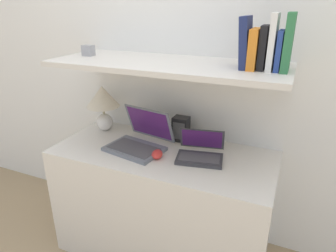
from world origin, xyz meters
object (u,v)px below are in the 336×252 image
(book_orange, at_px, (254,49))
(shelf_gadget, at_px, (88,50))
(computer_mouse, at_px, (158,154))
(book_black, at_px, (264,48))
(book_navy, at_px, (246,43))
(laptop_large, at_px, (139,140))
(book_blue, at_px, (279,51))
(laptop_small, at_px, (200,152))
(router_box, at_px, (181,129))
(book_white, at_px, (273,42))
(book_green, at_px, (289,42))
(table_lamp, at_px, (103,101))

(book_orange, distance_m, shelf_gadget, 0.96)
(computer_mouse, bearing_deg, book_black, 16.10)
(book_navy, bearing_deg, computer_mouse, -160.77)
(laptop_large, relative_size, book_blue, 2.06)
(shelf_gadget, bearing_deg, book_orange, 0.00)
(laptop_small, distance_m, computer_mouse, 0.24)
(book_navy, bearing_deg, router_box, 160.97)
(book_black, xyz_separation_m, book_orange, (-0.04, 0.00, -0.01))
(laptop_small, relative_size, book_white, 1.14)
(book_black, bearing_deg, book_green, 0.00)
(book_blue, relative_size, book_white, 0.71)
(table_lamp, distance_m, book_black, 1.07)
(table_lamp, bearing_deg, book_blue, -4.03)
(table_lamp, xyz_separation_m, book_black, (0.98, -0.07, 0.40))
(router_box, bearing_deg, book_black, -15.68)
(book_white, xyz_separation_m, book_navy, (-0.12, 0.00, -0.01))
(laptop_large, height_order, computer_mouse, laptop_large)
(table_lamp, height_order, book_orange, book_orange)
(book_white, xyz_separation_m, shelf_gadget, (-1.04, -0.00, -0.10))
(laptop_large, height_order, book_black, book_black)
(book_blue, distance_m, book_navy, 0.16)
(book_white, bearing_deg, computer_mouse, -165.02)
(computer_mouse, distance_m, shelf_gadget, 0.75)
(computer_mouse, relative_size, shelf_gadget, 1.76)
(book_black, bearing_deg, laptop_large, -173.88)
(router_box, distance_m, book_navy, 0.68)
(book_blue, bearing_deg, book_navy, 180.00)
(laptop_large, height_order, book_green, book_green)
(router_box, xyz_separation_m, book_orange, (0.41, -0.13, 0.53))
(router_box, bearing_deg, book_blue, -13.64)
(router_box, xyz_separation_m, book_white, (0.49, -0.13, 0.56))
(router_box, height_order, book_black, book_black)
(book_black, xyz_separation_m, shelf_gadget, (-1.00, 0.00, -0.07))
(table_lamp, height_order, book_navy, book_navy)
(book_navy, bearing_deg, book_green, 0.00)
(book_navy, bearing_deg, book_black, -0.00)
(laptop_large, distance_m, shelf_gadget, 0.62)
(book_green, relative_size, shelf_gadget, 3.99)
(book_blue, distance_m, book_black, 0.07)
(laptop_large, bearing_deg, book_blue, 5.51)
(router_box, bearing_deg, computer_mouse, -97.42)
(book_black, relative_size, book_navy, 0.83)
(table_lamp, height_order, book_white, book_white)
(table_lamp, distance_m, book_white, 1.11)
(laptop_small, xyz_separation_m, book_blue, (0.34, 0.05, 0.57))
(book_orange, bearing_deg, laptop_large, -173.47)
(book_blue, relative_size, book_orange, 0.98)
(laptop_small, relative_size, book_navy, 1.20)
(table_lamp, bearing_deg, book_navy, -4.72)
(router_box, height_order, book_green, book_green)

